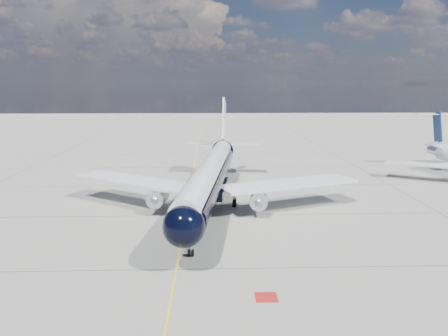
{
  "coord_description": "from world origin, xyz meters",
  "views": [
    {
      "loc": [
        2.79,
        -38.75,
        15.0
      ],
      "look_at": [
        4.75,
        18.2,
        4.0
      ],
      "focal_mm": 35.0,
      "sensor_mm": 36.0,
      "label": 1
    }
  ],
  "objects": [
    {
      "name": "ground",
      "position": [
        0.0,
        30.0,
        0.0
      ],
      "size": [
        320.0,
        320.0,
        0.0
      ],
      "primitive_type": "plane",
      "color": "#99978E",
      "rests_on": "ground"
    },
    {
      "name": "taxiway_centerline",
      "position": [
        0.0,
        25.0,
        0.0
      ],
      "size": [
        0.16,
        160.0,
        0.01
      ],
      "primitive_type": "cube",
      "color": "yellow",
      "rests_on": "ground"
    },
    {
      "name": "red_marking",
      "position": [
        6.8,
        -10.0,
        0.0
      ],
      "size": [
        1.6,
        1.6,
        0.01
      ],
      "primitive_type": "cube",
      "color": "maroon",
      "rests_on": "ground"
    },
    {
      "name": "main_airliner",
      "position": [
        2.99,
        13.95,
        4.01
      ],
      "size": [
        36.49,
        44.68,
        12.91
      ],
      "rotation": [
        0.0,
        0.0,
        -0.12
      ],
      "color": "black",
      "rests_on": "ground"
    }
  ]
}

